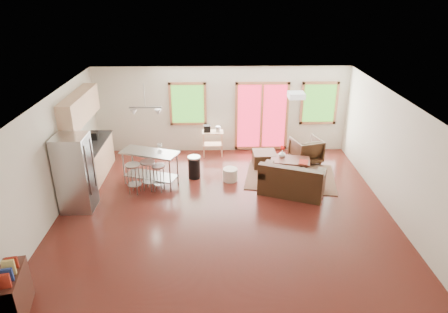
{
  "coord_description": "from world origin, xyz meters",
  "views": [
    {
      "loc": [
        -0.18,
        -7.94,
        4.87
      ],
      "look_at": [
        0.0,
        0.3,
        1.2
      ],
      "focal_mm": 32.0,
      "sensor_mm": 36.0,
      "label": 1
    }
  ],
  "objects_px": {
    "rug": "(290,177)",
    "refrigerator": "(75,173)",
    "coffee_table": "(290,161)",
    "island": "(150,162)",
    "loveseat": "(292,181)",
    "kitchen_cart": "(212,135)",
    "armchair": "(306,149)",
    "ottoman": "(264,159)"
  },
  "relations": [
    {
      "from": "armchair",
      "to": "kitchen_cart",
      "type": "height_order",
      "value": "kitchen_cart"
    },
    {
      "from": "rug",
      "to": "island",
      "type": "height_order",
      "value": "island"
    },
    {
      "from": "refrigerator",
      "to": "kitchen_cart",
      "type": "distance_m",
      "value": 4.25
    },
    {
      "from": "island",
      "to": "kitchen_cart",
      "type": "xyz_separation_m",
      "value": [
        1.56,
        1.82,
        0.03
      ]
    },
    {
      "from": "ottoman",
      "to": "kitchen_cart",
      "type": "xyz_separation_m",
      "value": [
        -1.48,
        0.79,
        0.44
      ]
    },
    {
      "from": "rug",
      "to": "kitchen_cart",
      "type": "bearing_deg",
      "value": 144.18
    },
    {
      "from": "loveseat",
      "to": "armchair",
      "type": "relative_size",
      "value": 2.21
    },
    {
      "from": "coffee_table",
      "to": "loveseat",
      "type": "bearing_deg",
      "value": -97.78
    },
    {
      "from": "ottoman",
      "to": "island",
      "type": "bearing_deg",
      "value": -161.25
    },
    {
      "from": "island",
      "to": "loveseat",
      "type": "bearing_deg",
      "value": -8.89
    },
    {
      "from": "loveseat",
      "to": "island",
      "type": "relative_size",
      "value": 1.14
    },
    {
      "from": "ottoman",
      "to": "coffee_table",
      "type": "bearing_deg",
      "value": -36.79
    },
    {
      "from": "coffee_table",
      "to": "island",
      "type": "bearing_deg",
      "value": -171.53
    },
    {
      "from": "rug",
      "to": "kitchen_cart",
      "type": "relative_size",
      "value": 2.44
    },
    {
      "from": "armchair",
      "to": "refrigerator",
      "type": "relative_size",
      "value": 0.45
    },
    {
      "from": "kitchen_cart",
      "to": "island",
      "type": "bearing_deg",
      "value": -130.62
    },
    {
      "from": "island",
      "to": "kitchen_cart",
      "type": "bearing_deg",
      "value": 49.38
    },
    {
      "from": "loveseat",
      "to": "armchair",
      "type": "xyz_separation_m",
      "value": [
        0.74,
        1.85,
        0.07
      ]
    },
    {
      "from": "island",
      "to": "armchair",
      "type": "bearing_deg",
      "value": 16.87
    },
    {
      "from": "armchair",
      "to": "kitchen_cart",
      "type": "bearing_deg",
      "value": -28.42
    },
    {
      "from": "rug",
      "to": "refrigerator",
      "type": "xyz_separation_m",
      "value": [
        -5.15,
        -1.44,
        0.88
      ]
    },
    {
      "from": "coffee_table",
      "to": "island",
      "type": "distance_m",
      "value": 3.74
    },
    {
      "from": "loveseat",
      "to": "armchair",
      "type": "bearing_deg",
      "value": 89.71
    },
    {
      "from": "island",
      "to": "refrigerator",
      "type": "bearing_deg",
      "value": -142.51
    },
    {
      "from": "rug",
      "to": "coffee_table",
      "type": "xyz_separation_m",
      "value": [
        0.02,
        0.25,
        0.35
      ]
    },
    {
      "from": "ottoman",
      "to": "kitchen_cart",
      "type": "height_order",
      "value": "kitchen_cart"
    },
    {
      "from": "loveseat",
      "to": "coffee_table",
      "type": "distance_m",
      "value": 1.11
    },
    {
      "from": "armchair",
      "to": "ottoman",
      "type": "relative_size",
      "value": 1.26
    },
    {
      "from": "rug",
      "to": "coffee_table",
      "type": "height_order",
      "value": "coffee_table"
    },
    {
      "from": "refrigerator",
      "to": "coffee_table",
      "type": "bearing_deg",
      "value": 17.86
    },
    {
      "from": "loveseat",
      "to": "kitchen_cart",
      "type": "relative_size",
      "value": 1.84
    },
    {
      "from": "kitchen_cart",
      "to": "ottoman",
      "type": "bearing_deg",
      "value": -28.08
    },
    {
      "from": "loveseat",
      "to": "coffee_table",
      "type": "bearing_deg",
      "value": 103.65
    },
    {
      "from": "coffee_table",
      "to": "armchair",
      "type": "relative_size",
      "value": 1.44
    },
    {
      "from": "rug",
      "to": "armchair",
      "type": "relative_size",
      "value": 2.93
    },
    {
      "from": "coffee_table",
      "to": "refrigerator",
      "type": "bearing_deg",
      "value": -161.93
    },
    {
      "from": "coffee_table",
      "to": "rug",
      "type": "bearing_deg",
      "value": -94.66
    },
    {
      "from": "loveseat",
      "to": "ottoman",
      "type": "xyz_separation_m",
      "value": [
        -0.5,
        1.59,
        -0.12
      ]
    },
    {
      "from": "kitchen_cart",
      "to": "armchair",
      "type": "bearing_deg",
      "value": -10.97
    },
    {
      "from": "ottoman",
      "to": "island",
      "type": "height_order",
      "value": "island"
    },
    {
      "from": "rug",
      "to": "loveseat",
      "type": "height_order",
      "value": "loveseat"
    },
    {
      "from": "coffee_table",
      "to": "refrigerator",
      "type": "height_order",
      "value": "refrigerator"
    }
  ]
}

